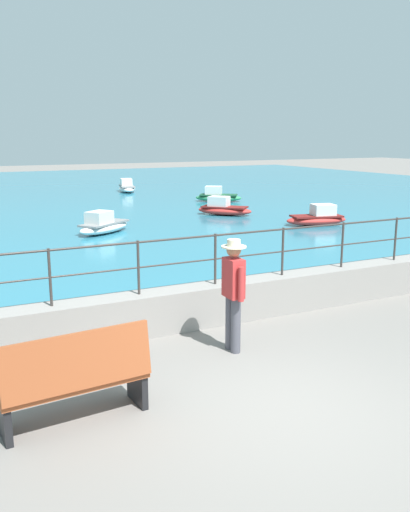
# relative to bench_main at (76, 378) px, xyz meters

# --- Properties ---
(ground_plane) EXTENTS (120.00, 120.00, 0.00)m
(ground_plane) POSITION_rel_bench_main_xyz_m (2.33, -0.80, -0.56)
(ground_plane) COLOR slate
(promenade_wall) EXTENTS (20.00, 0.56, 0.70)m
(promenade_wall) POSITION_rel_bench_main_xyz_m (2.33, 2.40, -0.21)
(promenade_wall) COLOR gray
(promenade_wall) RESTS_ON ground
(railing) EXTENTS (18.44, 0.04, 0.90)m
(railing) POSITION_rel_bench_main_xyz_m (2.33, 2.40, 0.75)
(railing) COLOR #383330
(railing) RESTS_ON promenade_wall
(lake_water) EXTENTS (64.00, 44.32, 0.06)m
(lake_water) POSITION_rel_bench_main_xyz_m (2.33, 25.04, -0.53)
(lake_water) COLOR teal
(lake_water) RESTS_ON ground
(bench_main) EXTENTS (1.74, 0.69, 1.13)m
(bench_main) POSITION_rel_bench_main_xyz_m (0.00, 0.00, 0.00)
(bench_main) COLOR #9E4C28
(bench_main) RESTS_ON ground
(person_walking) EXTENTS (0.38, 0.57, 1.75)m
(person_walking) POSITION_rel_bench_main_xyz_m (2.67, 1.11, 0.42)
(person_walking) COLOR #4C4C56
(person_walking) RESTS_ON ground
(boat_1) EXTENTS (2.39, 2.08, 0.76)m
(boat_1) POSITION_rel_bench_main_xyz_m (3.74, 11.85, -0.23)
(boat_1) COLOR white
(boat_1) RESTS_ON lake_water
(boat_2) EXTENTS (2.45, 1.42, 0.76)m
(boat_2) POSITION_rel_bench_main_xyz_m (11.25, 9.99, -0.23)
(boat_2) COLOR red
(boat_2) RESTS_ON lake_water
(boat_3) EXTENTS (2.22, 2.30, 0.76)m
(boat_3) POSITION_rel_bench_main_xyz_m (9.41, 13.85, -0.23)
(boat_3) COLOR red
(boat_3) RESTS_ON lake_water
(boat_4) EXTENTS (2.41, 2.04, 0.76)m
(boat_4) POSITION_rel_bench_main_xyz_m (11.40, 18.14, -0.23)
(boat_4) COLOR #338C59
(boat_4) RESTS_ON lake_water
(boat_6) EXTENTS (1.35, 2.44, 0.76)m
(boat_6) POSITION_rel_bench_main_xyz_m (8.90, 24.81, -0.23)
(boat_6) COLOR white
(boat_6) RESTS_ON lake_water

